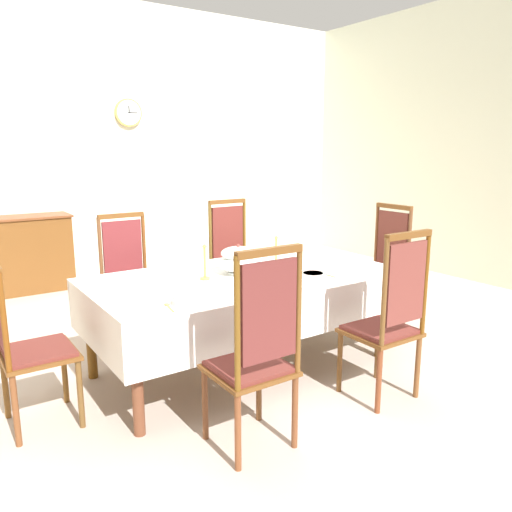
% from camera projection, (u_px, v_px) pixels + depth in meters
% --- Properties ---
extents(ground, '(7.74, 6.79, 0.04)m').
position_uv_depth(ground, '(234.00, 363.00, 4.07)').
color(ground, beige).
extents(back_wall, '(7.74, 0.08, 3.53)m').
position_uv_depth(back_wall, '(93.00, 141.00, 6.48)').
color(back_wall, silver).
rests_on(back_wall, ground).
extents(dining_table, '(2.26, 1.13, 0.75)m').
position_uv_depth(dining_table, '(242.00, 283.00, 3.83)').
color(dining_table, brown).
rests_on(dining_table, ground).
extents(tablecloth, '(2.28, 1.15, 0.37)m').
position_uv_depth(tablecloth, '(242.00, 285.00, 3.83)').
color(tablecloth, white).
rests_on(tablecloth, dining_table).
extents(chair_south_a, '(0.44, 0.42, 1.19)m').
position_uv_depth(chair_south_a, '(256.00, 352.00, 2.76)').
color(chair_south_a, brown).
rests_on(chair_south_a, ground).
extents(chair_north_a, '(0.44, 0.42, 1.13)m').
position_uv_depth(chair_north_a, '(129.00, 280.00, 4.35)').
color(chair_north_a, brown).
rests_on(chair_north_a, ground).
extents(chair_south_b, '(0.44, 0.42, 1.17)m').
position_uv_depth(chair_south_b, '(389.00, 317.00, 3.35)').
color(chair_south_b, brown).
rests_on(chair_south_b, ground).
extents(chair_north_b, '(0.44, 0.42, 1.19)m').
position_uv_depth(chair_north_b, '(234.00, 262.00, 4.93)').
color(chair_north_b, brown).
rests_on(chair_north_b, ground).
extents(chair_head_west, '(0.42, 0.44, 1.05)m').
position_uv_depth(chair_head_west, '(26.00, 343.00, 3.01)').
color(chair_head_west, brown).
rests_on(chair_head_west, ground).
extents(chair_head_east, '(0.42, 0.44, 1.17)m').
position_uv_depth(chair_head_east, '(382.00, 269.00, 4.69)').
color(chair_head_east, brown).
rests_on(chair_head_east, ground).
extents(soup_tureen, '(0.29, 0.29, 0.23)m').
position_uv_depth(soup_tureen, '(238.00, 260.00, 3.77)').
color(soup_tureen, silver).
rests_on(soup_tureen, tablecloth).
extents(candlestick_west, '(0.07, 0.07, 0.36)m').
position_uv_depth(candlestick_west, '(205.00, 260.00, 3.61)').
color(candlestick_west, gold).
rests_on(candlestick_west, tablecloth).
extents(candlestick_east, '(0.07, 0.07, 0.36)m').
position_uv_depth(candlestick_east, '(276.00, 250.00, 3.95)').
color(candlestick_east, gold).
rests_on(candlestick_east, tablecloth).
extents(bowl_near_left, '(0.19, 0.19, 0.04)m').
position_uv_depth(bowl_near_left, '(188.00, 300.00, 3.06)').
color(bowl_near_left, silver).
rests_on(bowl_near_left, tablecloth).
extents(bowl_near_right, '(0.18, 0.18, 0.03)m').
position_uv_depth(bowl_near_right, '(313.00, 275.00, 3.70)').
color(bowl_near_right, silver).
rests_on(bowl_near_right, tablecloth).
extents(spoon_primary, '(0.05, 0.18, 0.01)m').
position_uv_depth(spoon_primary, '(168.00, 305.00, 3.02)').
color(spoon_primary, gold).
rests_on(spoon_primary, tablecloth).
extents(spoon_secondary, '(0.03, 0.18, 0.01)m').
position_uv_depth(spoon_secondary, '(323.00, 274.00, 3.79)').
color(spoon_secondary, gold).
rests_on(spoon_secondary, tablecloth).
extents(sideboard, '(1.44, 0.48, 0.90)m').
position_uv_depth(sideboard, '(7.00, 256.00, 5.86)').
color(sideboard, brown).
rests_on(sideboard, ground).
extents(mounted_clock, '(0.36, 0.06, 0.36)m').
position_uv_depth(mounted_clock, '(128.00, 113.00, 6.61)').
color(mounted_clock, '#D1B251').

